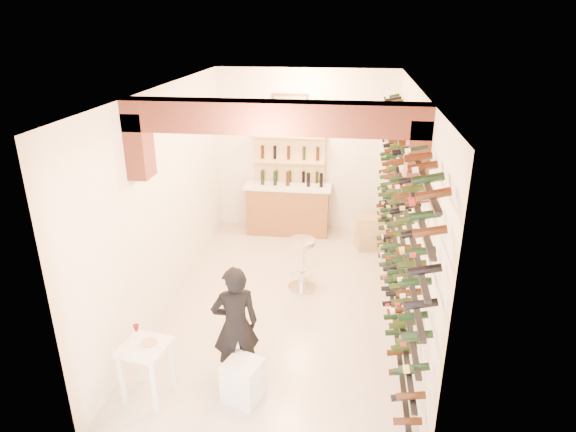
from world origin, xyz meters
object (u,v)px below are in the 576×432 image
Objects in this scene: back_counter at (288,208)px; chrome_barstool at (302,261)px; person at (235,325)px; crate_lower at (370,240)px; wine_rack at (394,213)px; white_stool at (243,380)px; tasting_table at (146,355)px.

back_counter is 1.98× the size of chrome_barstool.
person is 2.81× the size of crate_lower.
wine_rack reaches higher than back_counter.
white_stool is 0.92× the size of crate_lower.
wine_rack is at bearing -157.36° from person.
wine_rack is 11.63× the size of white_stool.
chrome_barstool is at bearing 80.96° from white_stool.
person reaches higher than crate_lower.
back_counter is 1.95× the size of tasting_table.
white_stool is 0.57× the size of chrome_barstool.
wine_rack is 10.65× the size of crate_lower.
wine_rack is 2.53m from crate_lower.
person is 1.75× the size of chrome_barstool.
person reaches higher than back_counter.
crate_lower is (1.68, 3.90, -0.59)m from person.
wine_rack is 1.74m from chrome_barstool.
white_stool is at bearing -99.04° from chrome_barstool.
tasting_table is at bearing -120.77° from crate_lower.
white_stool reaches higher than crate_lower.
wine_rack is 2.72m from person.
person is (-1.88, -1.80, -0.80)m from wine_rack.
white_stool is at bearing 16.08° from tasting_table.
crate_lower is at bearing 95.41° from wine_rack.
wine_rack is 3.79× the size of person.
crate_lower is at bearing 68.68° from tasting_table.
crate_lower is (1.63, -0.54, -0.37)m from back_counter.
wine_rack is 3.38m from back_counter.
tasting_table is 0.58× the size of person.
person is 4.29m from crate_lower.
back_counter is 1.76m from crate_lower.
person is at bearing -103.95° from chrome_barstool.
back_counter is at bearing 161.71° from crate_lower.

